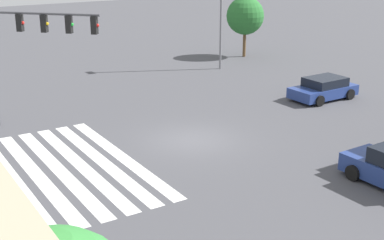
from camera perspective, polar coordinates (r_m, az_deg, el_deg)
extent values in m
plane|color=#47474C|center=(25.85, 0.00, -2.17)|extent=(129.20, 129.20, 0.00)
cube|color=silver|center=(22.81, -18.55, -6.05)|extent=(10.43, 0.60, 0.01)
cube|color=silver|center=(23.01, -16.26, -5.60)|extent=(10.43, 0.60, 0.01)
cube|color=silver|center=(23.25, -14.02, -5.15)|extent=(10.43, 0.60, 0.01)
cube|color=silver|center=(23.53, -11.83, -4.70)|extent=(10.43, 0.60, 0.01)
cube|color=silver|center=(23.84, -9.70, -4.25)|extent=(10.43, 0.60, 0.01)
cube|color=silver|center=(24.18, -7.62, -3.82)|extent=(10.43, 0.60, 0.01)
cylinder|color=#47474C|center=(27.03, -15.77, 10.87)|extent=(4.30, 4.30, 0.12)
cube|color=black|center=(27.67, -17.89, 9.85)|extent=(0.40, 0.40, 0.84)
sphere|color=red|center=(27.59, -17.60, 9.85)|extent=(0.16, 0.16, 0.16)
cube|color=black|center=(27.04, -15.50, 9.88)|extent=(0.40, 0.40, 0.84)
sphere|color=gold|center=(26.97, -15.19, 9.89)|extent=(0.16, 0.16, 0.16)
cube|color=black|center=(26.47, -12.99, 9.91)|extent=(0.40, 0.40, 0.84)
sphere|color=green|center=(26.40, -12.67, 9.91)|extent=(0.16, 0.16, 0.16)
cube|color=black|center=(25.94, -10.37, 9.91)|extent=(0.40, 0.40, 0.84)
sphere|color=red|center=(25.88, -10.04, 9.91)|extent=(0.16, 0.16, 0.16)
cube|color=navy|center=(33.60, 13.80, 3.00)|extent=(2.03, 4.26, 0.62)
cube|color=black|center=(33.54, 14.01, 3.99)|extent=(1.80, 2.41, 0.53)
cylinder|color=black|center=(32.06, 13.46, 2.00)|extent=(0.23, 0.65, 0.65)
cylinder|color=black|center=(33.39, 11.00, 2.81)|extent=(0.23, 0.65, 0.65)
cylinder|color=black|center=(33.97, 16.51, 2.65)|extent=(0.23, 0.65, 0.65)
cylinder|color=black|center=(35.23, 14.06, 3.40)|extent=(0.23, 0.65, 0.65)
cylinder|color=black|center=(22.41, 16.78, -5.42)|extent=(0.65, 0.24, 0.64)
cylinder|color=black|center=(23.86, 19.78, -4.28)|extent=(0.65, 0.24, 0.64)
cylinder|color=slate|center=(40.18, 3.12, 11.61)|extent=(0.16, 0.16, 8.79)
cylinder|color=brown|center=(45.43, 5.60, 8.05)|extent=(0.26, 0.26, 2.09)
sphere|color=#286B2D|center=(45.07, 5.70, 11.01)|extent=(3.11, 3.11, 3.11)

